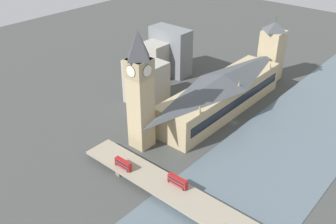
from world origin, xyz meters
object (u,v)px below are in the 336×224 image
Objects in this scene: parliament_hall at (222,93)px; double_decker_bus_rear at (123,164)px; double_decker_bus_lead at (178,181)px; victoria_tower at (272,51)px; clock_tower at (140,88)px; road_bridge at (213,214)px.

double_decker_bus_rear is at bearing 90.07° from parliament_hall.
parliament_hall is 86.13m from double_decker_bus_lead.
parliament_hall is 2.18× the size of victoria_tower.
clock_tower is (11.65, 63.20, 23.55)m from parliament_hall.
parliament_hall is at bearing 90.05° from victoria_tower.
clock_tower is 0.44× the size of road_bridge.
parliament_hall is 9.82× the size of double_decker_bus_lead.
double_decker_bus_lead is (23.16, -3.84, 3.43)m from road_bridge.
road_bridge is (-52.52, 149.96, -18.92)m from victoria_tower.
parliament_hall is at bearing -100.45° from clock_tower.
road_bridge is 15.11× the size of double_decker_bus_rear.
parliament_hall is 88.82m from double_decker_bus_rear.
victoria_tower reaches higher than double_decker_bus_rear.
double_decker_bus_rear reaches higher than road_bridge.
clock_tower reaches higher than double_decker_bus_rear.
road_bridge is at bearing 170.59° from double_decker_bus_lead.
victoria_tower reaches higher than road_bridge.
clock_tower is at bearing -65.20° from double_decker_bus_rear.
parliament_hall is 1.58× the size of clock_tower.
road_bridge is 23.73m from double_decker_bus_lead.
double_decker_bus_lead reaches higher than double_decker_bus_rear.
double_decker_bus_lead is at bearing 101.36° from victoria_tower.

